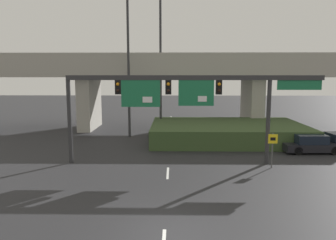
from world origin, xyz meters
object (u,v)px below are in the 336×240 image
at_px(highway_light_pole_far, 128,52).
at_px(parked_sedan_near_right, 311,144).
at_px(highway_light_pole_near, 161,51).
at_px(signal_gantry, 184,92).
at_px(speed_limit_sign, 272,146).

xyz_separation_m(highway_light_pole_far, parked_sedan_near_right, (15.05, -6.32, -7.47)).
distance_m(highway_light_pole_near, highway_light_pole_far, 3.43).
relative_size(signal_gantry, highway_light_pole_near, 1.08).
bearing_deg(signal_gantry, speed_limit_sign, -10.24).
height_order(signal_gantry, speed_limit_sign, signal_gantry).
relative_size(highway_light_pole_near, highway_light_pole_far, 1.02).
xyz_separation_m(signal_gantry, highway_light_pole_far, (-5.00, 9.64, 3.24)).
height_order(speed_limit_sign, parked_sedan_near_right, speed_limit_sign).
bearing_deg(speed_limit_sign, highway_light_pole_near, 122.06).
xyz_separation_m(speed_limit_sign, highway_light_pole_far, (-10.71, 10.67, 6.64)).
bearing_deg(highway_light_pole_far, parked_sedan_near_right, -22.76).
distance_m(signal_gantry, speed_limit_sign, 6.72).
distance_m(speed_limit_sign, highway_light_pole_far, 16.51).
distance_m(speed_limit_sign, highway_light_pole_near, 16.07).
bearing_deg(parked_sedan_near_right, highway_light_pole_far, 155.75).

